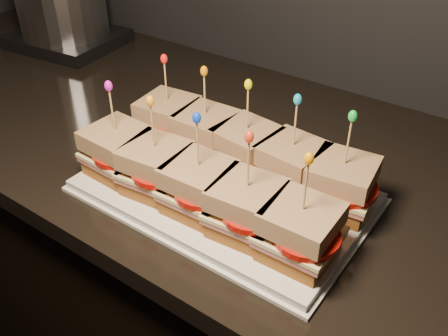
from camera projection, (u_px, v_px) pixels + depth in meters
The scene contains 74 objects.
granite_slab at pixel (404, 219), 0.77m from camera, with size 2.67×0.67×0.04m, color black.
platter at pixel (224, 192), 0.78m from camera, with size 0.43×0.27×0.02m, color white.
platter_rim at pixel (224, 195), 0.79m from camera, with size 0.44×0.28×0.01m, color white.
sandwich_0_bread_bot at pixel (169, 133), 0.89m from camera, with size 0.09×0.09×0.02m, color brown.
sandwich_0_ham at pixel (169, 125), 0.88m from camera, with size 0.10×0.09×0.01m, color #B35759.
sandwich_0_cheese at pixel (169, 122), 0.88m from camera, with size 0.10×0.09×0.01m, color #F1E299.
sandwich_0_tomato at pixel (171, 121), 0.86m from camera, with size 0.09×0.09×0.01m, color #BF1108.
sandwich_0_bread_top at pixel (168, 108), 0.86m from camera, with size 0.09×0.09×0.03m, color brown.
sandwich_0_pick at pixel (166, 84), 0.84m from camera, with size 0.00×0.00×0.09m, color tan.
sandwich_0_frill at pixel (164, 59), 0.81m from camera, with size 0.01×0.01×0.02m, color red.
sandwich_1_bread_bot at pixel (206, 147), 0.85m from camera, with size 0.09×0.09×0.02m, color brown.
sandwich_1_ham at pixel (206, 139), 0.84m from camera, with size 0.10×0.09×0.01m, color #B35759.
sandwich_1_cheese at pixel (206, 136), 0.84m from camera, with size 0.10×0.09×0.01m, color #F1E299.
sandwich_1_tomato at pixel (209, 135), 0.82m from camera, with size 0.09×0.09×0.01m, color #BF1108.
sandwich_1_bread_top at pixel (205, 122), 0.82m from camera, with size 0.09×0.09×0.03m, color brown.
sandwich_1_pick at pixel (205, 97), 0.80m from camera, with size 0.00×0.00×0.09m, color tan.
sandwich_1_frill at pixel (204, 71), 0.77m from camera, with size 0.01×0.01×0.02m, color orange.
sandwich_2_bread_bot at pixel (246, 163), 0.81m from camera, with size 0.09×0.09×0.02m, color brown.
sandwich_2_ham at pixel (246, 155), 0.80m from camera, with size 0.10×0.09×0.01m, color #B35759.
sandwich_2_cheese at pixel (246, 151), 0.80m from camera, with size 0.10×0.09×0.01m, color #F1E299.
sandwich_2_tomato at pixel (251, 151), 0.79m from camera, with size 0.09×0.09×0.01m, color #BF1108.
sandwich_2_bread_top at pixel (247, 137), 0.78m from camera, with size 0.09×0.09×0.03m, color brown.
sandwich_2_pick at pixel (247, 111), 0.76m from camera, with size 0.00×0.00×0.09m, color tan.
sandwich_2_frill at pixel (248, 84), 0.73m from camera, with size 0.01×0.01×0.02m, color #F0E500.
sandwich_3_bread_bot at pixel (290, 180), 0.77m from camera, with size 0.09×0.09×0.02m, color brown.
sandwich_3_ham at pixel (291, 172), 0.76m from camera, with size 0.10×0.09×0.01m, color #B35759.
sandwich_3_cheese at pixel (291, 168), 0.76m from camera, with size 0.10×0.09×0.01m, color #F1E299.
sandwich_3_tomato at pixel (296, 169), 0.75m from camera, with size 0.09×0.09×0.01m, color #BF1108.
sandwich_3_bread_top at pixel (292, 153), 0.74m from camera, with size 0.09×0.09×0.03m, color brown.
sandwich_3_pick at pixel (295, 127), 0.72m from camera, with size 0.00×0.00×0.09m, color tan.
sandwich_3_frill at pixel (298, 99), 0.69m from camera, with size 0.01×0.01×0.02m, color #119ABC.
sandwich_4_bread_bot at pixel (339, 199), 0.73m from camera, with size 0.09×0.09×0.02m, color brown.
sandwich_4_ham at pixel (340, 191), 0.73m from camera, with size 0.10×0.09×0.01m, color #B35759.
sandwich_4_cheese at pixel (341, 187), 0.72m from camera, with size 0.10×0.09×0.01m, color #F1E299.
sandwich_4_tomato at pixel (347, 188), 0.71m from camera, with size 0.09×0.09×0.01m, color #BF1108.
sandwich_4_bread_top at pixel (343, 172), 0.71m from camera, with size 0.09×0.09×0.03m, color brown.
sandwich_4_pick at pixel (348, 145), 0.68m from camera, with size 0.00×0.00×0.09m, color tan.
sandwich_4_frill at pixel (353, 116), 0.65m from camera, with size 0.01×0.01×0.02m, color green.
sandwich_5_bread_bot at pixel (120, 165), 0.81m from camera, with size 0.09×0.09×0.02m, color brown.
sandwich_5_ham at pixel (119, 156), 0.80m from camera, with size 0.10×0.09×0.01m, color #B35759.
sandwich_5_cheese at pixel (118, 153), 0.80m from camera, with size 0.10×0.09×0.01m, color #F1E299.
sandwich_5_tomato at pixel (120, 153), 0.78m from camera, with size 0.09×0.09×0.01m, color #BF1108.
sandwich_5_bread_top at pixel (116, 138), 0.78m from camera, with size 0.09×0.09×0.03m, color brown.
sandwich_5_pick at pixel (112, 113), 0.75m from camera, with size 0.00×0.00×0.09m, color tan.
sandwich_5_frill at pixel (108, 86), 0.73m from camera, with size 0.01×0.01×0.02m, color #D21CBC.
sandwich_6_bread_bot at pixel (158, 182), 0.77m from camera, with size 0.09×0.09×0.02m, color brown.
sandwich_6_ham at pixel (157, 174), 0.76m from camera, with size 0.10×0.09×0.01m, color #B35759.
sandwich_6_cheese at pixel (157, 170), 0.76m from camera, with size 0.10×0.09×0.01m, color #F1E299.
sandwich_6_tomato at pixel (160, 170), 0.74m from camera, with size 0.09×0.09×0.01m, color #BF1108.
sandwich_6_bread_top at pixel (155, 155), 0.74m from camera, with size 0.09×0.09×0.03m, color brown.
sandwich_6_pick at pixel (153, 129), 0.72m from camera, with size 0.00×0.00×0.09m, color tan.
sandwich_6_frill at pixel (150, 101), 0.69m from camera, with size 0.01×0.01×0.02m, color orange.
sandwich_7_bread_bot at pixel (200, 202), 0.73m from camera, with size 0.09×0.09×0.02m, color brown.
sandwich_7_ham at pixel (199, 193), 0.72m from camera, with size 0.10×0.09×0.01m, color #B35759.
sandwich_7_cheese at pixel (199, 189), 0.72m from camera, with size 0.10×0.09×0.01m, color #F1E299.
sandwich_7_tomato at pixel (203, 190), 0.70m from camera, with size 0.09×0.09×0.01m, color #BF1108.
sandwich_7_bread_top at pixel (199, 174), 0.70m from camera, with size 0.09×0.09×0.03m, color brown.
sandwich_7_pick at pixel (198, 147), 0.68m from camera, with size 0.00×0.00×0.09m, color tan.
sandwich_7_frill at pixel (197, 118), 0.65m from camera, with size 0.01×0.01×0.02m, color blue.
sandwich_8_bread_bot at pixel (246, 223), 0.69m from camera, with size 0.09×0.09×0.02m, color brown.
sandwich_8_ham at pixel (247, 214), 0.68m from camera, with size 0.10×0.09×0.01m, color #B35759.
sandwich_8_cheese at pixel (247, 210), 0.68m from camera, with size 0.10×0.09×0.01m, color #F1E299.
sandwich_8_tomato at pixel (252, 212), 0.66m from camera, with size 0.09×0.09×0.01m, color #BF1108.
sandwich_8_bread_top at pixel (247, 195), 0.66m from camera, with size 0.09×0.09×0.03m, color brown.
sandwich_8_pick at pixel (248, 167), 0.64m from camera, with size 0.00×0.00×0.09m, color tan.
sandwich_8_frill at pixel (249, 137), 0.61m from camera, with size 0.01×0.01×0.02m, color red.
sandwich_9_bread_bot at pixel (298, 247), 0.65m from camera, with size 0.09×0.09×0.02m, color brown.
sandwich_9_ham at pixel (300, 238), 0.64m from camera, with size 0.10×0.09×0.01m, color #B35759.
sandwich_9_cheese at pixel (300, 234), 0.64m from camera, with size 0.10×0.09×0.01m, color #F1E299.
sandwich_9_tomato at pixel (307, 236), 0.63m from camera, with size 0.09×0.09×0.01m, color #BF1108.
sandwich_9_bread_top at pixel (302, 218), 0.62m from camera, with size 0.09×0.09×0.03m, color brown.
sandwich_9_pick at pixel (305, 190), 0.60m from camera, with size 0.00×0.00×0.09m, color tan.
sandwich_9_frill at pixel (309, 159), 0.57m from camera, with size 0.01×0.01×0.02m, color #F69602.
appliance_base at pixel (68, 39), 1.31m from camera, with size 0.26×0.22×0.03m, color #262628.
Camera 1 is at (-0.52, 1.04, 1.37)m, focal length 40.00 mm.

